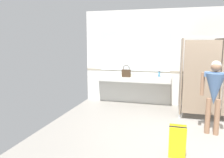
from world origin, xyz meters
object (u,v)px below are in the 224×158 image
object	(u,v)px
paper_cup	(131,75)
soap_dispenser	(159,74)
person_standing	(214,89)
wet_floor_sign	(177,142)
handbag	(126,73)

from	to	relation	value
paper_cup	soap_dispenser	bearing A→B (deg)	15.10
person_standing	paper_cup	distance (m)	2.78
wet_floor_sign	person_standing	bearing A→B (deg)	60.67
handbag	soap_dispenser	world-z (taller)	handbag
person_standing	handbag	world-z (taller)	person_standing
handbag	paper_cup	size ratio (longest dim) A/B	3.83
paper_cup	handbag	bearing A→B (deg)	-151.54
handbag	soap_dispenser	xyz separation A→B (m)	(0.98, 0.30, -0.05)
soap_dispenser	wet_floor_sign	distance (m)	3.43
person_standing	wet_floor_sign	bearing A→B (deg)	-119.33
person_standing	soap_dispenser	xyz separation A→B (m)	(-1.27, 2.02, -0.02)
soap_dispenser	wet_floor_sign	world-z (taller)	soap_dispenser
person_standing	paper_cup	size ratio (longest dim) A/B	16.35
soap_dispenser	paper_cup	bearing A→B (deg)	-164.90
person_standing	paper_cup	world-z (taller)	person_standing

